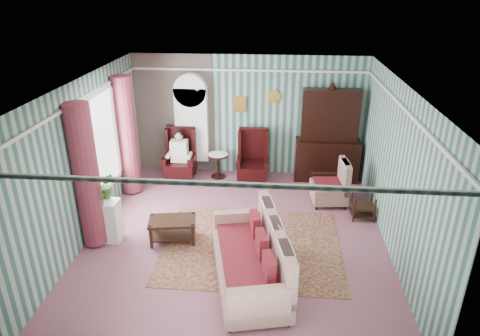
# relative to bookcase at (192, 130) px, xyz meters

# --- Properties ---
(floor) EXTENTS (6.00, 6.00, 0.00)m
(floor) POSITION_rel_bookcase_xyz_m (1.35, -2.84, -1.12)
(floor) COLOR #854D5D
(floor) RESTS_ON ground
(room_shell) EXTENTS (5.53, 6.02, 2.91)m
(room_shell) POSITION_rel_bookcase_xyz_m (0.73, -2.66, 0.89)
(room_shell) COLOR #356157
(room_shell) RESTS_ON ground
(bookcase) EXTENTS (0.80, 0.28, 2.24)m
(bookcase) POSITION_rel_bookcase_xyz_m (0.00, 0.00, 0.00)
(bookcase) COLOR white
(bookcase) RESTS_ON floor
(dresser_hutch) EXTENTS (1.50, 0.56, 2.36)m
(dresser_hutch) POSITION_rel_bookcase_xyz_m (3.25, -0.12, 0.06)
(dresser_hutch) COLOR black
(dresser_hutch) RESTS_ON floor
(wingback_left) EXTENTS (0.76, 0.80, 1.25)m
(wingback_left) POSITION_rel_bookcase_xyz_m (-0.25, -0.39, -0.50)
(wingback_left) COLOR black
(wingback_left) RESTS_ON floor
(wingback_right) EXTENTS (0.76, 0.80, 1.25)m
(wingback_right) POSITION_rel_bookcase_xyz_m (1.50, -0.39, -0.50)
(wingback_right) COLOR black
(wingback_right) RESTS_ON floor
(seated_woman) EXTENTS (0.44, 0.40, 1.18)m
(seated_woman) POSITION_rel_bookcase_xyz_m (-0.25, -0.39, -0.53)
(seated_woman) COLOR white
(seated_woman) RESTS_ON floor
(round_side_table) EXTENTS (0.50, 0.50, 0.60)m
(round_side_table) POSITION_rel_bookcase_xyz_m (0.65, -0.24, -0.82)
(round_side_table) COLOR black
(round_side_table) RESTS_ON floor
(nest_table) EXTENTS (0.45, 0.38, 0.54)m
(nest_table) POSITION_rel_bookcase_xyz_m (3.82, -1.94, -0.85)
(nest_table) COLOR black
(nest_table) RESTS_ON floor
(plant_stand) EXTENTS (0.55, 0.35, 0.80)m
(plant_stand) POSITION_rel_bookcase_xyz_m (-1.05, -3.14, -0.72)
(plant_stand) COLOR white
(plant_stand) RESTS_ON floor
(rug) EXTENTS (3.20, 2.60, 0.01)m
(rug) POSITION_rel_bookcase_xyz_m (1.65, -3.14, -1.11)
(rug) COLOR #4A1819
(rug) RESTS_ON floor
(sofa) EXTENTS (1.40, 2.37, 1.04)m
(sofa) POSITION_rel_bookcase_xyz_m (1.67, -4.19, -0.60)
(sofa) COLOR tan
(sofa) RESTS_ON floor
(floral_armchair) EXTENTS (0.90, 0.88, 1.07)m
(floral_armchair) POSITION_rel_bookcase_xyz_m (3.20, -1.34, -0.58)
(floral_armchair) COLOR beige
(floral_armchair) RESTS_ON floor
(coffee_table) EXTENTS (0.93, 0.65, 0.45)m
(coffee_table) POSITION_rel_bookcase_xyz_m (0.19, -3.09, -0.90)
(coffee_table) COLOR black
(coffee_table) RESTS_ON floor
(potted_plant_a) EXTENTS (0.38, 0.33, 0.42)m
(potted_plant_a) POSITION_rel_bookcase_xyz_m (-1.06, -3.27, -0.11)
(potted_plant_a) COLOR #205119
(potted_plant_a) RESTS_ON plant_stand
(potted_plant_b) EXTENTS (0.33, 0.30, 0.49)m
(potted_plant_b) POSITION_rel_bookcase_xyz_m (-1.00, -3.00, -0.08)
(potted_plant_b) COLOR #1E4916
(potted_plant_b) RESTS_ON plant_stand
(potted_plant_c) EXTENTS (0.22, 0.22, 0.39)m
(potted_plant_c) POSITION_rel_bookcase_xyz_m (-1.16, -3.03, -0.12)
(potted_plant_c) COLOR #174B1B
(potted_plant_c) RESTS_ON plant_stand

